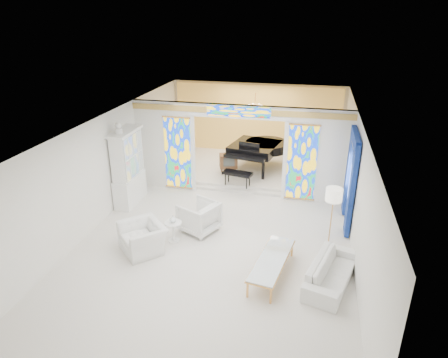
% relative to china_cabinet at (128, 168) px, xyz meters
% --- Properties ---
extents(floor, '(12.00, 12.00, 0.00)m').
position_rel_china_cabinet_xyz_m(floor, '(3.22, -0.60, -1.17)').
color(floor, beige).
rests_on(floor, ground).
extents(ceiling, '(7.00, 12.00, 0.02)m').
position_rel_china_cabinet_xyz_m(ceiling, '(3.22, -0.60, 1.83)').
color(ceiling, white).
rests_on(ceiling, wall_back).
extents(wall_back, '(7.00, 0.02, 3.00)m').
position_rel_china_cabinet_xyz_m(wall_back, '(3.22, 5.40, 0.33)').
color(wall_back, white).
rests_on(wall_back, floor).
extents(wall_front, '(7.00, 0.02, 3.00)m').
position_rel_china_cabinet_xyz_m(wall_front, '(3.22, -6.60, 0.33)').
color(wall_front, white).
rests_on(wall_front, floor).
extents(wall_left, '(0.02, 12.00, 3.00)m').
position_rel_china_cabinet_xyz_m(wall_left, '(-0.28, -0.60, 0.33)').
color(wall_left, white).
rests_on(wall_left, floor).
extents(wall_right, '(0.02, 12.00, 3.00)m').
position_rel_china_cabinet_xyz_m(wall_right, '(6.72, -0.60, 0.33)').
color(wall_right, white).
rests_on(wall_right, floor).
extents(partition_wall, '(7.00, 0.22, 3.00)m').
position_rel_china_cabinet_xyz_m(partition_wall, '(3.22, 1.40, 0.48)').
color(partition_wall, white).
rests_on(partition_wall, floor).
extents(stained_glass_left, '(0.90, 0.04, 2.40)m').
position_rel_china_cabinet_xyz_m(stained_glass_left, '(1.19, 1.29, 0.13)').
color(stained_glass_left, gold).
rests_on(stained_glass_left, partition_wall).
extents(stained_glass_right, '(0.90, 0.04, 2.40)m').
position_rel_china_cabinet_xyz_m(stained_glass_right, '(5.25, 1.29, 0.13)').
color(stained_glass_right, gold).
rests_on(stained_glass_right, partition_wall).
extents(stained_glass_transom, '(2.00, 0.04, 0.34)m').
position_rel_china_cabinet_xyz_m(stained_glass_transom, '(3.22, 1.29, 1.65)').
color(stained_glass_transom, gold).
rests_on(stained_glass_transom, partition_wall).
extents(alcove_platform, '(6.80, 3.80, 0.18)m').
position_rel_china_cabinet_xyz_m(alcove_platform, '(3.22, 3.50, -1.08)').
color(alcove_platform, beige).
rests_on(alcove_platform, floor).
extents(gold_curtain_back, '(6.70, 0.10, 2.90)m').
position_rel_china_cabinet_xyz_m(gold_curtain_back, '(3.22, 5.28, 0.33)').
color(gold_curtain_back, '#E9B051').
rests_on(gold_curtain_back, wall_back).
extents(chandelier, '(0.48, 0.48, 0.30)m').
position_rel_china_cabinet_xyz_m(chandelier, '(3.42, 3.40, 1.38)').
color(chandelier, '#D5954A').
rests_on(chandelier, ceiling).
extents(blue_drapes, '(0.14, 1.85, 2.65)m').
position_rel_china_cabinet_xyz_m(blue_drapes, '(6.62, 0.10, 0.41)').
color(blue_drapes, navy).
rests_on(blue_drapes, wall_right).
extents(china_cabinet, '(0.56, 1.46, 2.72)m').
position_rel_china_cabinet_xyz_m(china_cabinet, '(0.00, 0.00, 0.00)').
color(china_cabinet, white).
rests_on(china_cabinet, floor).
extents(armchair_left, '(1.48, 1.48, 0.73)m').
position_rel_china_cabinet_xyz_m(armchair_left, '(1.50, -2.51, -0.81)').
color(armchair_left, silver).
rests_on(armchair_left, floor).
extents(armchair_right, '(1.25, 1.24, 0.86)m').
position_rel_china_cabinet_xyz_m(armchair_right, '(2.63, -1.25, -0.74)').
color(armchair_right, white).
rests_on(armchair_right, floor).
extents(sofa, '(1.31, 2.14, 0.58)m').
position_rel_china_cabinet_xyz_m(sofa, '(6.17, -2.81, -0.88)').
color(sofa, white).
rests_on(sofa, floor).
extents(side_table, '(0.60, 0.60, 0.57)m').
position_rel_china_cabinet_xyz_m(side_table, '(2.12, -1.93, -0.80)').
color(side_table, white).
rests_on(side_table, floor).
extents(vase, '(0.23, 0.23, 0.19)m').
position_rel_china_cabinet_xyz_m(vase, '(2.12, -1.93, -0.50)').
color(vase, white).
rests_on(vase, side_table).
extents(coffee_table, '(0.95, 2.10, 0.45)m').
position_rel_china_cabinet_xyz_m(coffee_table, '(4.83, -2.84, -0.76)').
color(coffee_table, silver).
rests_on(coffee_table, floor).
extents(floor_lamp, '(0.51, 0.51, 1.68)m').
position_rel_china_cabinet_xyz_m(floor_lamp, '(6.13, -1.35, 0.27)').
color(floor_lamp, '#D5954A').
rests_on(floor_lamp, floor).
extents(grand_piano, '(2.30, 3.17, 1.22)m').
position_rel_china_cabinet_xyz_m(grand_piano, '(3.64, 3.33, -0.16)').
color(grand_piano, black).
rests_on(grand_piano, alcove_platform).
extents(tv_console, '(0.72, 0.60, 0.72)m').
position_rel_china_cabinet_xyz_m(tv_console, '(2.61, 2.65, -0.52)').
color(tv_console, brown).
rests_on(tv_console, alcove_platform).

